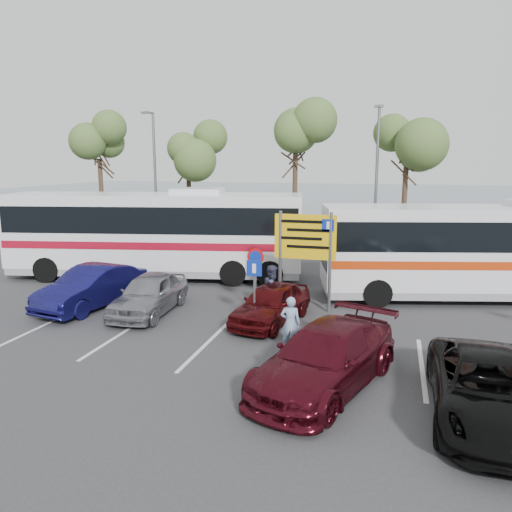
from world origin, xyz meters
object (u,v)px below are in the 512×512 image
(coach_bus_left, at_px, (156,237))
(street_lamp_right, at_px, (376,175))
(car_silver_a, at_px, (149,294))
(pedestrian_near, at_px, (290,323))
(car_maroon, at_px, (326,358))
(direction_sign, at_px, (305,244))
(car_red, at_px, (271,304))
(car_blue, at_px, (92,287))
(suv_black, at_px, (489,389))
(street_lamp_left, at_px, (154,173))
(coach_bus_right, at_px, (486,254))
(pedestrian_far, at_px, (273,290))

(coach_bus_left, bearing_deg, street_lamp_right, 36.46)
(car_silver_a, height_order, pedestrian_near, pedestrian_near)
(car_maroon, bearing_deg, direction_sign, 124.12)
(car_silver_a, distance_m, car_red, 4.43)
(car_red, bearing_deg, car_maroon, -49.30)
(car_blue, relative_size, car_maroon, 0.91)
(suv_black, bearing_deg, car_silver_a, 155.63)
(street_lamp_left, bearing_deg, car_blue, -74.39)
(coach_bus_left, bearing_deg, suv_black, -38.48)
(car_silver_a, bearing_deg, street_lamp_left, 112.43)
(coach_bus_left, height_order, coach_bus_right, coach_bus_left)
(car_blue, bearing_deg, pedestrian_near, -6.59)
(street_lamp_left, distance_m, coach_bus_right, 19.06)
(car_maroon, bearing_deg, suv_black, 8.90)
(car_silver_a, distance_m, pedestrian_far, 4.38)
(direction_sign, bearing_deg, pedestrian_near, -85.76)
(car_blue, xyz_separation_m, car_maroon, (9.23, -4.35, -0.02))
(street_lamp_left, distance_m, pedestrian_near, 18.58)
(street_lamp_left, height_order, pedestrian_far, street_lamp_left)
(car_blue, height_order, pedestrian_far, pedestrian_far)
(coach_bus_right, xyz_separation_m, car_red, (-7.31, -5.00, -1.14))
(street_lamp_left, relative_size, pedestrian_far, 4.53)
(direction_sign, height_order, suv_black, direction_sign)
(direction_sign, distance_m, coach_bus_left, 8.21)
(coach_bus_right, distance_m, car_blue, 15.04)
(direction_sign, relative_size, coach_bus_right, 0.28)
(street_lamp_left, relative_size, pedestrian_near, 5.05)
(coach_bus_left, bearing_deg, car_blue, -91.61)
(pedestrian_far, bearing_deg, pedestrian_near, -159.92)
(car_silver_a, bearing_deg, coach_bus_right, 20.59)
(direction_sign, distance_m, car_red, 2.58)
(car_blue, distance_m, suv_black, 13.67)
(direction_sign, bearing_deg, car_maroon, -75.33)
(street_lamp_right, height_order, car_red, street_lamp_right)
(coach_bus_right, xyz_separation_m, car_silver_a, (-11.74, -5.12, -1.09))
(car_maroon, height_order, pedestrian_near, pedestrian_near)
(street_lamp_right, height_order, suv_black, street_lamp_right)
(street_lamp_right, distance_m, suv_black, 17.73)
(car_blue, bearing_deg, coach_bus_right, 28.62)
(street_lamp_right, xyz_separation_m, car_silver_a, (-7.24, -12.14, -3.89))
(pedestrian_far, bearing_deg, car_red, -171.00)
(direction_sign, xyz_separation_m, pedestrian_far, (-1.00, -0.73, -1.55))
(direction_sign, relative_size, car_silver_a, 0.86)
(coach_bus_left, xyz_separation_m, pedestrian_near, (7.80, -7.24, -1.13))
(street_lamp_right, bearing_deg, suv_black, -79.75)
(car_silver_a, xyz_separation_m, car_maroon, (6.83, -4.23, 0.02))
(car_silver_a, xyz_separation_m, pedestrian_near, (5.54, -2.12, 0.08))
(car_silver_a, height_order, suv_black, car_silver_a)
(coach_bus_left, relative_size, pedestrian_near, 8.56)
(car_red, distance_m, pedestrian_near, 2.50)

